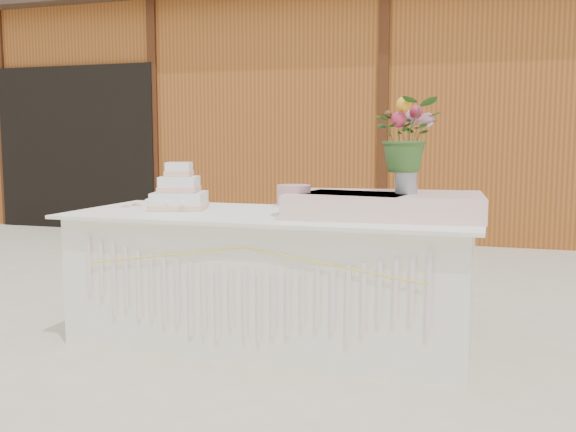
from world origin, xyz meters
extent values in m
plane|color=beige|center=(0.00, 0.00, 0.00)|extent=(80.00, 80.00, 0.00)
cube|color=#9B5220|center=(0.00, 6.00, 1.50)|extent=(12.00, 4.00, 3.00)
cube|color=#3A2B20|center=(0.00, 6.00, 3.15)|extent=(12.60, 4.60, 0.30)
cube|color=black|center=(-4.20, 3.98, 1.10)|extent=(2.40, 0.08, 2.20)
cube|color=white|center=(0.00, 0.00, 0.38)|extent=(2.28, 0.88, 0.75)
cube|color=white|center=(0.00, 0.00, 0.76)|extent=(2.40, 1.00, 0.02)
cube|color=white|center=(-0.62, 0.04, 0.82)|extent=(0.38, 0.38, 0.11)
cube|color=#FFBDA1|center=(-0.62, 0.04, 0.79)|extent=(0.40, 0.40, 0.02)
cube|color=white|center=(-0.62, 0.04, 0.93)|extent=(0.28, 0.28, 0.10)
cube|color=#FFBDA1|center=(-0.62, 0.04, 0.90)|extent=(0.29, 0.29, 0.02)
cube|color=white|center=(-0.62, 0.04, 1.02)|extent=(0.18, 0.18, 0.09)
cube|color=#FFBDA1|center=(-0.62, 0.04, 1.00)|extent=(0.19, 0.19, 0.02)
cylinder|color=white|center=(0.16, -0.09, 0.78)|extent=(0.21, 0.21, 0.01)
cylinder|color=white|center=(0.16, -0.09, 0.80)|extent=(0.06, 0.06, 0.04)
cylinder|color=white|center=(0.16, -0.09, 0.83)|extent=(0.24, 0.24, 0.01)
cylinder|color=#C58E8E|center=(0.16, -0.09, 0.89)|extent=(0.19, 0.19, 0.11)
cube|color=beige|center=(0.66, 0.01, 0.84)|extent=(1.10, 0.69, 0.13)
cylinder|color=#A5A5AA|center=(0.77, 0.01, 0.99)|extent=(0.12, 0.12, 0.17)
imported|color=#325B24|center=(0.77, 0.01, 1.27)|extent=(0.41, 0.37, 0.40)
camera|label=1|loc=(1.21, -3.54, 1.19)|focal=40.00mm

